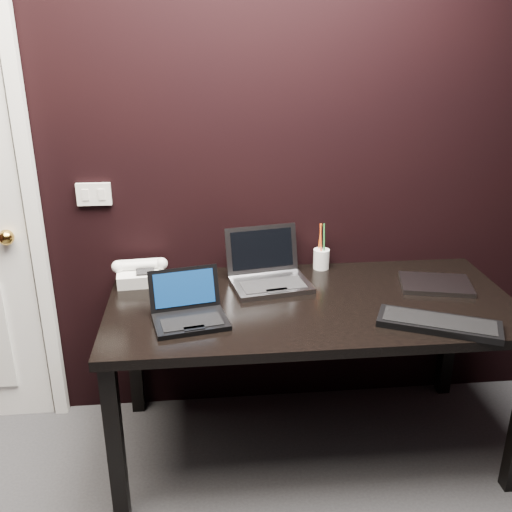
{
  "coord_description": "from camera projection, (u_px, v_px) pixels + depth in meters",
  "views": [
    {
      "loc": [
        -0.14,
        -0.72,
        1.79
      ],
      "look_at": [
        0.06,
        1.35,
        0.97
      ],
      "focal_mm": 40.0,
      "sensor_mm": 36.0,
      "label": 1
    }
  ],
  "objects": [
    {
      "name": "silver_laptop",
      "position": [
        268.0,
        275.0,
        2.53
      ],
      "size": [
        0.38,
        0.35,
        0.23
      ],
      "color": "gray",
      "rests_on": "desk"
    },
    {
      "name": "netbook",
      "position": [
        189.0,
        312.0,
        2.21
      ],
      "size": [
        0.32,
        0.3,
        0.18
      ],
      "color": "black",
      "rests_on": "desk"
    },
    {
      "name": "wall_back",
      "position": [
        233.0,
        150.0,
        2.53
      ],
      "size": [
        4.0,
        0.0,
        4.0
      ],
      "primitive_type": "plane",
      "rotation": [
        1.57,
        0.0,
        0.0
      ],
      "color": "black",
      "rests_on": "ground"
    },
    {
      "name": "desk_phone",
      "position": [
        141.0,
        273.0,
        2.55
      ],
      "size": [
        0.25,
        0.2,
        0.12
      ],
      "color": "white",
      "rests_on": "desk"
    },
    {
      "name": "ext_keyboard",
      "position": [
        439.0,
        324.0,
        2.17
      ],
      "size": [
        0.48,
        0.33,
        0.03
      ],
      "color": "black",
      "rests_on": "desk"
    },
    {
      "name": "pen_cup",
      "position": [
        321.0,
        258.0,
        2.7
      ],
      "size": [
        0.1,
        0.1,
        0.22
      ],
      "color": "silver",
      "rests_on": "desk"
    },
    {
      "name": "desk",
      "position": [
        311.0,
        317.0,
        2.42
      ],
      "size": [
        1.7,
        0.8,
        0.74
      ],
      "color": "black",
      "rests_on": "ground"
    },
    {
      "name": "closed_laptop",
      "position": [
        436.0,
        284.0,
        2.52
      ],
      "size": [
        0.34,
        0.28,
        0.02
      ],
      "color": "gray",
      "rests_on": "desk"
    },
    {
      "name": "wall_switch",
      "position": [
        94.0,
        194.0,
        2.52
      ],
      "size": [
        0.15,
        0.02,
        0.1
      ],
      "color": "silver",
      "rests_on": "wall_back"
    },
    {
      "name": "mobile_phone",
      "position": [
        161.0,
        288.0,
        2.42
      ],
      "size": [
        0.07,
        0.07,
        0.1
      ],
      "color": "black",
      "rests_on": "desk"
    }
  ]
}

